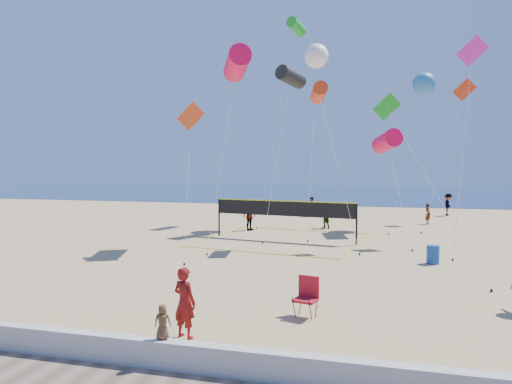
% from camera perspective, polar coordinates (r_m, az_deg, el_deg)
% --- Properties ---
extents(ground, '(120.00, 120.00, 0.00)m').
position_cam_1_polar(ground, '(12.59, 3.89, -16.60)').
color(ground, tan).
rests_on(ground, ground).
extents(ocean, '(140.00, 50.00, 0.03)m').
position_cam_1_polar(ocean, '(73.79, 12.83, -0.07)').
color(ocean, '#10244C').
rests_on(ocean, ground).
extents(seawall, '(32.00, 0.30, 0.60)m').
position_cam_1_polar(seawall, '(9.76, 0.41, -20.81)').
color(seawall, '#B5B6B1').
rests_on(seawall, ground).
extents(woman, '(0.75, 0.61, 1.79)m').
position_cam_1_polar(woman, '(11.77, -8.92, -13.49)').
color(woman, maroon).
rests_on(woman, ground).
extents(toddler, '(0.41, 0.31, 0.75)m').
position_cam_1_polar(toddler, '(10.26, -11.59, -15.61)').
color(toddler, brown).
rests_on(toddler, seawall).
extents(far_person_0, '(0.92, 1.17, 1.85)m').
position_cam_1_polar(far_person_0, '(30.15, -0.84, -3.07)').
color(far_person_0, gray).
rests_on(far_person_0, ground).
extents(far_person_1, '(1.45, 1.13, 1.53)m').
position_cam_1_polar(far_person_1, '(31.47, 8.75, -3.14)').
color(far_person_1, gray).
rests_on(far_person_1, ground).
extents(far_person_2, '(0.53, 0.63, 1.48)m').
position_cam_1_polar(far_person_2, '(35.67, 20.69, -2.60)').
color(far_person_2, gray).
rests_on(far_person_2, ground).
extents(far_person_3, '(0.82, 0.65, 1.66)m').
position_cam_1_polar(far_person_3, '(38.41, 7.03, -1.86)').
color(far_person_3, gray).
rests_on(far_person_3, ground).
extents(far_person_4, '(1.07, 1.39, 1.90)m').
position_cam_1_polar(far_person_4, '(42.17, 22.90, -1.47)').
color(far_person_4, gray).
rests_on(far_person_4, ground).
extents(camp_chair, '(0.73, 0.86, 1.27)m').
position_cam_1_polar(camp_chair, '(13.32, 6.39, -12.56)').
color(camp_chair, maroon).
rests_on(camp_chair, ground).
extents(trash_barrel, '(0.62, 0.62, 0.81)m').
position_cam_1_polar(trash_barrel, '(21.53, 21.24, -7.30)').
color(trash_barrel, '#164191').
rests_on(trash_barrel, ground).
extents(volleyball_net, '(9.71, 9.59, 2.29)m').
position_cam_1_polar(volleyball_net, '(26.26, 3.47, -2.65)').
color(volleyball_net, black).
rests_on(volleyball_net, ground).
extents(kite_0, '(2.26, 4.98, 10.52)m').
position_cam_1_polar(kite_0, '(25.37, -2.40, 15.74)').
color(kite_0, '#ED0B43').
rests_on(kite_0, ground).
extents(kite_1, '(1.87, 7.33, 10.79)m').
position_cam_1_polar(kite_1, '(31.18, 4.39, 14.13)').
color(kite_1, black).
rests_on(kite_1, ground).
extents(kite_2, '(2.91, 3.33, 8.65)m').
position_cam_1_polar(kite_2, '(24.94, 7.86, 12.19)').
color(kite_2, red).
rests_on(kite_2, ground).
extents(kite_3, '(1.89, 3.66, 7.49)m').
position_cam_1_polar(kite_3, '(23.15, -8.21, 8.41)').
color(kite_3, '#EB4A1B').
rests_on(kite_3, ground).
extents(kite_4, '(4.09, 8.29, 8.07)m').
position_cam_1_polar(kite_4, '(24.44, 16.65, 9.10)').
color(kite_4, green).
rests_on(kite_4, ground).
extents(kite_5, '(2.73, 6.73, 11.66)m').
position_cam_1_polar(kite_5, '(29.18, 25.36, 14.66)').
color(kite_5, '#F127B2').
rests_on(kite_5, ground).
extents(kite_6, '(2.11, 8.77, 12.93)m').
position_cam_1_polar(kite_6, '(34.10, 7.56, 16.48)').
color(kite_6, white).
rests_on(kite_6, ground).
extents(kite_7, '(3.43, 6.03, 10.80)m').
position_cam_1_polar(kite_7, '(34.85, 20.27, 12.58)').
color(kite_7, '#2972B2').
rests_on(kite_7, ground).
extents(kite_8, '(2.35, 7.02, 15.51)m').
position_cam_1_polar(kite_8, '(37.39, 5.06, 19.86)').
color(kite_8, green).
rests_on(kite_8, ground).
extents(kite_9, '(4.56, 7.96, 10.93)m').
position_cam_1_polar(kite_9, '(38.44, 24.40, 10.78)').
color(kite_9, red).
rests_on(kite_9, ground).
extents(kite_10, '(2.16, 8.41, 6.60)m').
position_cam_1_polar(kite_10, '(30.71, 16.05, 6.09)').
color(kite_10, '#ED0B43').
rests_on(kite_10, ground).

